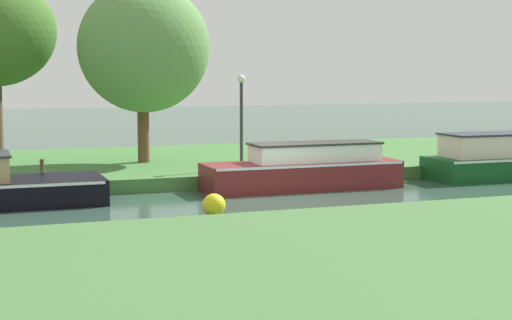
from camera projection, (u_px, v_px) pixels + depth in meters
ground_plane at (268, 198)px, 21.17m from camera, size 120.00×120.00×0.00m
riverbank_far at (196, 163)px, 27.68m from camera, size 72.00×10.00×0.40m
riverbank_near at (468, 267)px, 12.75m from camera, size 72.00×10.00×0.40m
forest_barge at (502, 159)px, 25.10m from camera, size 4.97×1.86×1.46m
maroon_cruiser at (305, 169)px, 22.78m from camera, size 5.78×1.60×1.35m
willow_tree_centre at (144, 48)px, 25.51m from camera, size 4.28×3.64×5.87m
lamp_post at (241, 110)px, 24.11m from camera, size 0.24×0.24×2.89m
mooring_post_near at (42, 170)px, 21.49m from camera, size 0.12×0.12×0.61m
channel_buoy at (214, 205)px, 18.35m from camera, size 0.55×0.55×0.55m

